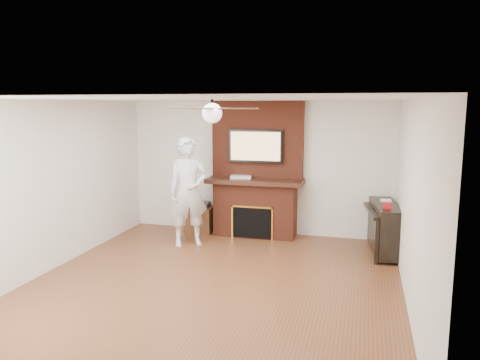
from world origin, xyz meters
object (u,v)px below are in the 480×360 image
(fireplace, at_px, (256,183))
(piano, at_px, (385,227))
(side_table, at_px, (200,218))
(person, at_px, (188,192))

(fireplace, xyz_separation_m, piano, (2.30, -0.55, -0.55))
(fireplace, distance_m, piano, 2.42)
(fireplace, relative_size, side_table, 4.32)
(side_table, bearing_deg, piano, -12.95)
(person, bearing_deg, fireplace, 12.17)
(fireplace, xyz_separation_m, person, (-0.99, -0.92, -0.05))
(side_table, bearing_deg, fireplace, -1.41)
(fireplace, bearing_deg, side_table, -176.51)
(person, relative_size, piano, 1.44)
(piano, bearing_deg, fireplace, 158.91)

